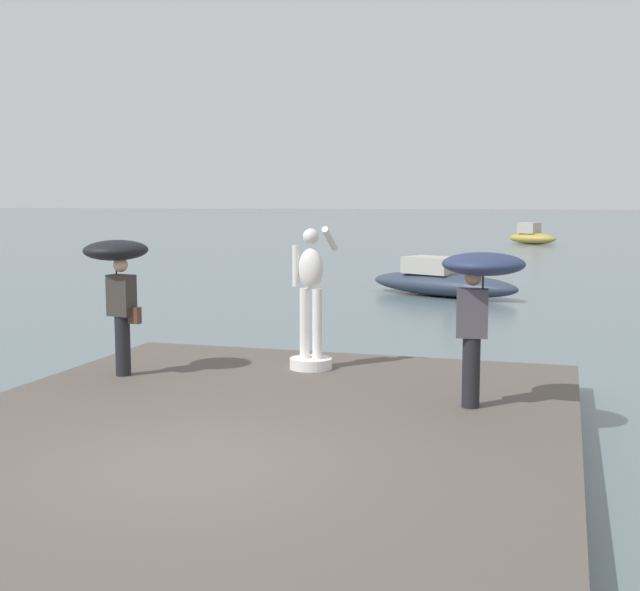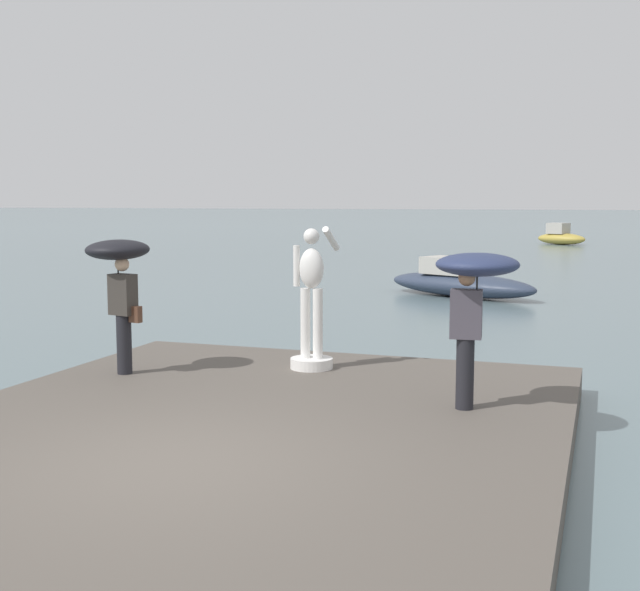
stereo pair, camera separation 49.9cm
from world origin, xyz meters
The scene contains 7 objects.
ground_plane centered at (0.00, 40.00, 0.00)m, with size 400.00×400.00×0.00m, color slate.
pier centered at (0.00, 1.53, 0.20)m, with size 7.42×9.05×0.40m, color #564F47.
statue_white_figure centered at (-0.21, 4.68, 1.30)m, with size 0.65×0.89×2.17m.
onlooker_left centered at (-2.77, 3.45, 1.96)m, with size 1.11×1.11×1.99m.
onlooker_right centered at (2.48, 3.02, 1.95)m, with size 1.10×1.11×1.93m.
boat_near centered at (-0.22, 18.21, 0.44)m, with size 5.32×3.60×1.19m.
boat_leftward centered at (1.17, 49.69, 0.51)m, with size 3.66×2.86×1.42m.
Camera 2 is at (3.97, -7.02, 2.97)m, focal length 46.44 mm.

